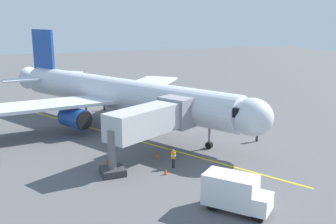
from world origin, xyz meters
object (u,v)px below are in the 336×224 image
at_px(ground_crew_marshaller, 173,158).
at_px(box_truck_portside, 236,193).
at_px(ground_crew_wing_walker, 104,104).
at_px(safety_cone_nose_right, 107,162).
at_px(tug_near_nose, 205,105).
at_px(safety_cone_nose_left, 156,155).
at_px(safety_cone_wing_starboard, 224,125).
at_px(jet_bridge, 156,119).
at_px(airplane, 116,94).
at_px(safety_cone_wing_port, 166,171).
at_px(ground_crew_loader, 257,133).

bearing_deg(ground_crew_marshaller, box_truck_portside, 95.89).
height_order(ground_crew_wing_walker, safety_cone_nose_right, ground_crew_wing_walker).
xyz_separation_m(tug_near_nose, box_truck_portside, (12.12, 28.51, 0.68)).
distance_m(safety_cone_nose_left, safety_cone_nose_right, 4.86).
xyz_separation_m(box_truck_portside, safety_cone_wing_starboard, (-10.01, -19.10, -1.11)).
height_order(ground_crew_wing_walker, safety_cone_wing_starboard, ground_crew_wing_walker).
bearing_deg(ground_crew_wing_walker, tug_near_nose, 160.60).
bearing_deg(safety_cone_nose_left, ground_crew_wing_walker, -89.18).
height_order(box_truck_portside, safety_cone_nose_left, box_truck_portside).
bearing_deg(jet_bridge, safety_cone_nose_right, 2.81).
xyz_separation_m(airplane, ground_crew_wing_walker, (-0.31, -8.70, -3.12)).
relative_size(tug_near_nose, box_truck_portside, 0.54).
height_order(jet_bridge, safety_cone_nose_left, jet_bridge).
xyz_separation_m(jet_bridge, safety_cone_nose_left, (0.07, 0.23, -3.49)).
bearing_deg(ground_crew_marshaller, tug_near_nose, -123.79).
distance_m(box_truck_portside, safety_cone_wing_starboard, 21.60).
relative_size(ground_crew_marshaller, safety_cone_nose_left, 3.11).
height_order(airplane, safety_cone_nose_left, airplane).
height_order(tug_near_nose, safety_cone_wing_starboard, tug_near_nose).
relative_size(safety_cone_nose_left, safety_cone_wing_port, 1.00).
distance_m(ground_crew_wing_walker, ground_crew_loader, 23.96).
bearing_deg(jet_bridge, safety_cone_wing_starboard, -148.87).
relative_size(airplane, ground_crew_wing_walker, 21.62).
bearing_deg(box_truck_portside, jet_bridge, -83.51).
distance_m(ground_crew_marshaller, ground_crew_wing_walker, 24.40).
xyz_separation_m(airplane, jet_bridge, (-0.69, 12.47, -0.24)).
height_order(tug_near_nose, box_truck_portside, box_truck_portside).
relative_size(jet_bridge, box_truck_portside, 2.27).
xyz_separation_m(ground_crew_marshaller, box_truck_portside, (-0.93, 9.01, 0.50)).
bearing_deg(airplane, safety_cone_nose_left, 92.78).
relative_size(jet_bridge, tug_near_nose, 4.21).
bearing_deg(tug_near_nose, ground_crew_wing_walker, -19.40).
bearing_deg(safety_cone_wing_port, tug_near_nose, -124.51).
distance_m(airplane, safety_cone_wing_port, 17.26).
bearing_deg(safety_cone_nose_right, ground_crew_wing_walker, -101.99).
distance_m(ground_crew_loader, safety_cone_nose_left, 11.93).
xyz_separation_m(ground_crew_marshaller, tug_near_nose, (-13.04, -19.50, -0.18)).
bearing_deg(safety_cone_wing_starboard, airplane, -24.79).
bearing_deg(safety_cone_nose_right, ground_crew_loader, -177.28).
bearing_deg(safety_cone_nose_left, safety_cone_wing_port, 81.33).
distance_m(tug_near_nose, safety_cone_wing_starboard, 9.64).
height_order(safety_cone_wing_port, safety_cone_wing_starboard, same).
height_order(airplane, ground_crew_loader, airplane).
height_order(ground_crew_wing_walker, safety_cone_wing_port, ground_crew_wing_walker).
bearing_deg(safety_cone_wing_starboard, tug_near_nose, -102.60).
bearing_deg(safety_cone_nose_right, box_truck_portside, 117.82).
height_order(airplane, jet_bridge, airplane).
relative_size(safety_cone_nose_left, safety_cone_nose_right, 1.00).
bearing_deg(safety_cone_nose_right, ground_crew_marshaller, 151.19).
xyz_separation_m(airplane, ground_crew_loader, (-12.50, 11.92, -3.12)).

